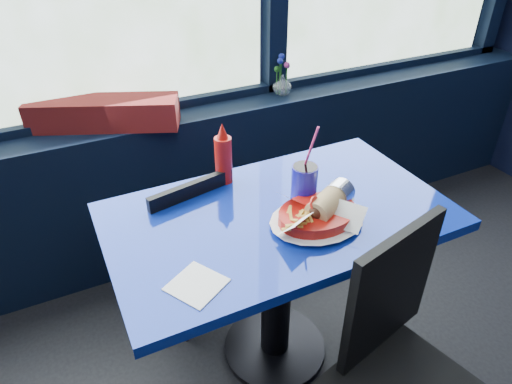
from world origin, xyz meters
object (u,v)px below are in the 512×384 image
chair_near_front (399,357)px  planter_box (104,113)px  near_table (278,251)px  soda_cup (304,184)px  chair_near_back (194,239)px  food_basket (319,213)px  flower_vase (282,82)px  ketchup_bottle (223,156)px

chair_near_front → planter_box: bearing=97.6°
near_table → chair_near_front: (0.13, -0.54, -0.05)m
soda_cup → near_table: bearing=-170.3°
chair_near_back → food_basket: bearing=113.9°
chair_near_front → flower_vase: flower_vase is taller
flower_vase → chair_near_back: bearing=-143.0°
chair_near_back → planter_box: (-0.20, 0.54, 0.40)m
food_basket → soda_cup: (0.02, 0.13, 0.04)m
chair_near_back → ketchup_bottle: bearing=146.1°
food_basket → ketchup_bottle: bearing=111.9°
flower_vase → chair_near_front: bearing=-104.2°
chair_near_front → flower_vase: size_ratio=4.31×
ketchup_bottle → planter_box: bearing=119.3°
chair_near_back → planter_box: bearing=-81.0°
planter_box → chair_near_front: bearing=-45.7°
soda_cup → planter_box: bearing=122.1°
near_table → flower_vase: flower_vase is taller
near_table → food_basket: 0.26m
planter_box → flower_vase: size_ratio=3.12×
chair_near_back → flower_vase: bearing=-154.5°
chair_near_front → ketchup_bottle: ketchup_bottle is taller
flower_vase → soda_cup: soda_cup is taller
soda_cup → ketchup_bottle: bearing=127.9°
near_table → ketchup_bottle: 0.41m
near_table → planter_box: 1.01m
near_table → chair_near_back: bearing=124.0°
food_basket → chair_near_front: bearing=-88.7°
flower_vase → ketchup_bottle: flower_vase is taller
near_table → chair_near_front: 0.56m
flower_vase → food_basket: 1.05m
chair_near_front → food_basket: chair_near_front is taller
chair_near_front → food_basket: size_ratio=2.93×
chair_near_back → flower_vase: size_ratio=3.83×
chair_near_front → soda_cup: bearing=78.0°
flower_vase → food_basket: flower_vase is taller
planter_box → ketchup_bottle: ketchup_bottle is taller
near_table → chair_near_back: size_ratio=1.49×
chair_near_front → planter_box: planter_box is taller
flower_vase → ketchup_bottle: bearing=-134.5°
ketchup_bottle → soda_cup: soda_cup is taller
chair_near_back → planter_box: size_ratio=1.23×
planter_box → flower_vase: flower_vase is taller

